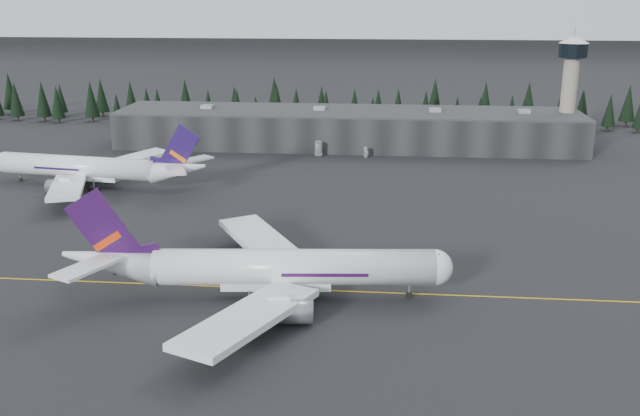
# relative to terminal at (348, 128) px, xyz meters

# --- Properties ---
(ground) EXTENTS (1400.00, 1400.00, 0.00)m
(ground) POSITION_rel_terminal_xyz_m (0.00, -125.00, -6.30)
(ground) COLOR black
(ground) RESTS_ON ground
(taxiline) EXTENTS (400.00, 0.40, 0.02)m
(taxiline) POSITION_rel_terminal_xyz_m (0.00, -127.00, -6.29)
(taxiline) COLOR gold
(taxiline) RESTS_ON ground
(terminal) EXTENTS (160.00, 30.00, 12.60)m
(terminal) POSITION_rel_terminal_xyz_m (0.00, 0.00, 0.00)
(terminal) COLOR black
(terminal) RESTS_ON ground
(control_tower) EXTENTS (10.00, 10.00, 37.70)m
(control_tower) POSITION_rel_terminal_xyz_m (75.00, 3.00, 17.11)
(control_tower) COLOR gray
(control_tower) RESTS_ON ground
(treeline) EXTENTS (360.00, 20.00, 15.00)m
(treeline) POSITION_rel_terminal_xyz_m (0.00, 37.00, 1.20)
(treeline) COLOR black
(treeline) RESTS_ON ground
(mountain_ridge) EXTENTS (4400.00, 900.00, 420.00)m
(mountain_ridge) POSITION_rel_terminal_xyz_m (0.00, 875.00, -6.30)
(mountain_ridge) COLOR white
(mountain_ridge) RESTS_ON ground
(jet_main) EXTENTS (69.16, 63.62, 20.34)m
(jet_main) POSITION_rel_terminal_xyz_m (-8.19, -131.29, -0.56)
(jet_main) COLOR white
(jet_main) RESTS_ON ground
(jet_parked) EXTENTS (64.21, 58.91, 18.94)m
(jet_parked) POSITION_rel_terminal_xyz_m (-66.30, -61.33, -0.96)
(jet_parked) COLOR white
(jet_parked) RESTS_ON ground
(gse_vehicle_a) EXTENTS (3.17, 5.67, 1.50)m
(gse_vehicle_a) POSITION_rel_terminal_xyz_m (-8.62, -17.67, -5.55)
(gse_vehicle_a) COLOR #BBBBBD
(gse_vehicle_a) RESTS_ON ground
(gse_vehicle_b) EXTENTS (3.98, 3.20, 1.27)m
(gse_vehicle_b) POSITION_rel_terminal_xyz_m (7.09, -18.26, -5.66)
(gse_vehicle_b) COLOR silver
(gse_vehicle_b) RESTS_ON ground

